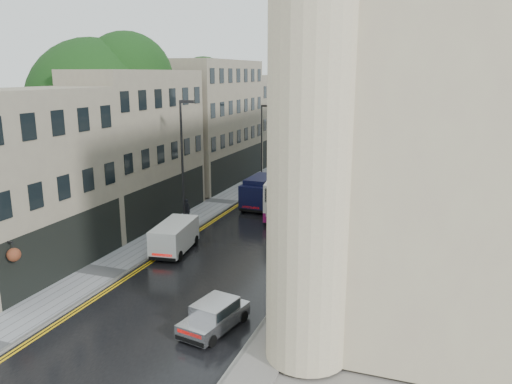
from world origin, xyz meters
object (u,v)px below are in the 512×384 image
Objects in this scene: silver_hatchback at (184,323)px; lamp_post_far at (262,144)px; white_van at (153,244)px; lamp_post_near at (183,167)px; white_lorry at (336,169)px; tree_near at (97,128)px; pedestrian at (187,209)px; navy_van at (243,195)px; tree_far at (184,122)px; cream_bus at (269,198)px.

lamp_post_far is at bearing 113.84° from silver_hatchback.
white_van is 6.65m from lamp_post_near.
white_lorry is 8.28m from lamp_post_far.
pedestrian is at bearing 15.77° from tree_near.
white_lorry reaches higher than white_van.
pedestrian is at bearing -82.06° from lamp_post_far.
tree_near reaches higher than navy_van.
lamp_post_far is at bearing 81.22° from lamp_post_near.
pedestrian is (6.01, -11.22, -5.35)m from tree_far.
lamp_post_near is at bearing 109.47° from pedestrian.
pedestrian is (-1.89, 8.02, -0.08)m from white_van.
silver_hatchback is 20.01m from navy_van.
lamp_post_far is at bearing 102.86° from navy_van.
lamp_post_near is at bearing 90.29° from white_van.
lamp_post_far is (-4.75, 11.86, 2.39)m from cream_bus.
lamp_post_near reaches higher than silver_hatchback.
tree_near is 18.19m from lamp_post_far.
lamp_post_near reaches higher than lamp_post_far.
pedestrian is at bearing -127.38° from navy_van.
navy_van is at bearing -133.21° from pedestrian.
white_lorry is at bearing 59.55° from navy_van.
tree_far is at bearing 128.24° from silver_hatchback.
silver_hatchback is 17.48m from pedestrian.
cream_bus is at bearing 39.92° from lamp_post_near.
lamp_post_near is at bearing -77.83° from lamp_post_far.
tree_near is 3.31× the size of white_van.
navy_van is at bearing 147.96° from cream_bus.
white_van reaches higher than pedestrian.
pedestrian is (-7.94, 15.57, 0.21)m from silver_hatchback.
silver_hatchback is 0.67× the size of navy_van.
white_van is at bearing -76.02° from lamp_post_far.
tree_far is 21.46m from white_van.
pedestrian is 14.99m from lamp_post_far.
tree_near is at bearing 11.41° from pedestrian.
lamp_post_near is 1.17× the size of lamp_post_far.
white_lorry is 1.93× the size of white_van.
white_van is at bearing -107.06° from white_lorry.
tree_far reaches higher than cream_bus.
white_van is at bearing -94.28° from navy_van.
lamp_post_near is (7.42, -0.74, -2.33)m from tree_near.
silver_hatchback is (-0.89, -28.63, -1.47)m from white_lorry.
cream_bus is at bearing 20.89° from tree_near.
cream_bus is 2.14× the size of navy_van.
tree_far is at bearing 88.68° from tree_near.
white_lorry is (15.14, 14.84, -4.80)m from tree_near.
lamp_post_near is at bearing -5.68° from tree_near.
navy_van is (-2.58, 1.05, -0.20)m from cream_bus.
cream_bus is 7.36× the size of pedestrian.
lamp_post_far reaches higher than white_van.
silver_hatchback is at bearing -65.40° from lamp_post_far.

